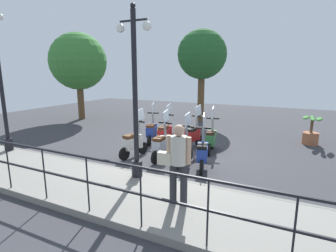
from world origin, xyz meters
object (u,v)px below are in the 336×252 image
(scooter_near_2, at_px, (161,145))
(scooter_far_0, at_px, (211,138))
(tree_large, at_px, (78,62))
(pedestrian_with_bag, at_px, (178,159))
(potted_palm, at_px, (311,133))
(tree_distant, at_px, (202,55))
(scooter_near_0, at_px, (202,153))
(scooter_far_1, at_px, (193,135))
(scooter_far_3, at_px, (152,131))
(lamp_post_far, at_px, (1,87))
(scooter_near_3, at_px, (133,142))
(lamp_post_near, at_px, (135,105))
(scooter_far_2, at_px, (165,133))
(scooter_near_1, at_px, (182,150))

(scooter_near_2, relative_size, scooter_far_0, 1.00)
(scooter_far_0, bearing_deg, tree_large, 62.50)
(pedestrian_with_bag, distance_m, potted_palm, 7.12)
(potted_palm, xyz_separation_m, scooter_far_0, (-2.61, 3.09, 0.04))
(tree_distant, relative_size, scooter_near_0, 3.19)
(tree_distant, bearing_deg, scooter_near_0, -160.62)
(scooter_far_1, distance_m, scooter_far_3, 1.67)
(pedestrian_with_bag, height_order, scooter_near_0, pedestrian_with_bag)
(lamp_post_far, bearing_deg, tree_large, 23.77)
(tree_large, bearing_deg, scooter_near_2, -120.39)
(tree_distant, bearing_deg, scooter_near_3, -178.80)
(tree_distant, distance_m, potted_palm, 6.76)
(scooter_near_0, xyz_separation_m, scooter_far_1, (1.81, 0.96, 0.00))
(lamp_post_far, xyz_separation_m, scooter_far_3, (3.32, -3.53, -1.74))
(tree_large, distance_m, tree_distant, 6.85)
(lamp_post_near, bearing_deg, potted_palm, -34.82)
(scooter_near_0, bearing_deg, scooter_far_2, 34.33)
(scooter_near_1, height_order, scooter_far_2, same)
(lamp_post_near, height_order, scooter_far_2, lamp_post_near)
(lamp_post_far, relative_size, potted_palm, 4.38)
(potted_palm, height_order, scooter_far_1, scooter_far_1)
(lamp_post_far, distance_m, scooter_near_1, 6.03)
(tree_large, distance_m, scooter_far_3, 7.36)
(scooter_near_1, xyz_separation_m, scooter_near_3, (0.06, 1.72, 0.00))
(potted_palm, bearing_deg, scooter_near_0, 146.16)
(lamp_post_near, bearing_deg, lamp_post_far, 90.00)
(scooter_far_0, xyz_separation_m, scooter_far_2, (0.01, 1.74, 0.00))
(scooter_far_0, distance_m, scooter_far_2, 1.74)
(potted_palm, distance_m, scooter_far_3, 6.01)
(tree_distant, distance_m, scooter_far_2, 6.21)
(tree_large, bearing_deg, lamp_post_far, -156.23)
(scooter_near_2, xyz_separation_m, scooter_far_0, (1.44, -1.15, 0.00))
(tree_large, bearing_deg, scooter_near_3, -124.65)
(scooter_near_0, distance_m, scooter_far_0, 1.66)
(scooter_near_0, height_order, scooter_far_2, same)
(scooter_near_0, bearing_deg, pedestrian_with_bag, 170.91)
(scooter_far_0, height_order, scooter_far_1, same)
(scooter_near_1, bearing_deg, scooter_far_0, -7.76)
(scooter_near_1, relative_size, scooter_near_2, 1.00)
(potted_palm, relative_size, scooter_far_3, 0.69)
(lamp_post_far, bearing_deg, scooter_far_2, -52.64)
(lamp_post_far, height_order, scooter_far_1, lamp_post_far)
(scooter_far_1, bearing_deg, potted_palm, -44.04)
(scooter_far_0, bearing_deg, scooter_far_1, 68.36)
(potted_palm, distance_m, scooter_near_2, 5.87)
(scooter_near_0, height_order, scooter_far_0, same)
(pedestrian_with_bag, relative_size, scooter_near_0, 1.03)
(lamp_post_near, xyz_separation_m, scooter_near_3, (1.60, 1.15, -1.44))
(tree_large, bearing_deg, scooter_far_3, -114.15)
(potted_palm, height_order, scooter_far_2, scooter_far_2)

